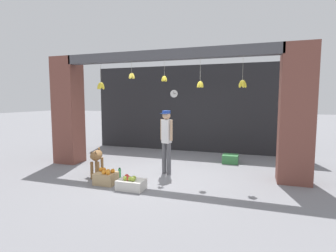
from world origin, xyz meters
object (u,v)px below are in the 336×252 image
produce_box_green (230,159)px  wall_clock (174,94)px  fruit_crate_oranges (106,178)px  fruit_crate_apples (131,184)px  shopkeeper (166,137)px  water_bottle (120,173)px  dog (97,157)px

produce_box_green → wall_clock: size_ratio=1.51×
fruit_crate_oranges → produce_box_green: fruit_crate_oranges is taller
fruit_crate_apples → shopkeeper: bearing=76.3°
shopkeeper → water_bottle: (-0.96, -0.64, -0.81)m
fruit_crate_oranges → water_bottle: 0.54m
dog → fruit_crate_apples: (1.18, -0.55, -0.35)m
dog → water_bottle: dog is taller
fruit_crate_oranges → dog: bearing=140.7°
fruit_crate_apples → produce_box_green: size_ratio=1.27×
fruit_crate_apples → dog: bearing=155.0°
dog → produce_box_green: dog is taller
shopkeeper → wall_clock: (-0.72, 2.97, 1.13)m
fruit_crate_apples → water_bottle: size_ratio=2.42×
dog → wall_clock: size_ratio=2.88×
dog → produce_box_green: size_ratio=1.90×
shopkeeper → water_bottle: shopkeeper is taller
fruit_crate_apples → wall_clock: wall_clock is taller
water_bottle → produce_box_green: bearing=43.6°
fruit_crate_apples → water_bottle: (-0.64, 0.68, -0.01)m
fruit_crate_oranges → fruit_crate_apples: fruit_crate_oranges is taller
water_bottle → wall_clock: 4.10m
shopkeeper → water_bottle: bearing=48.5°
dog → produce_box_green: 3.79m
shopkeeper → fruit_crate_oranges: size_ratio=3.47×
fruit_crate_apples → wall_clock: bearing=95.3°
dog → wall_clock: 4.13m
dog → shopkeeper: shopkeeper is taller
shopkeeper → water_bottle: 1.41m
dog → wall_clock: wall_clock is taller
produce_box_green → wall_clock: (-2.13, 1.34, 1.92)m
produce_box_green → dog: bearing=-140.6°
dog → fruit_crate_apples: size_ratio=1.50×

